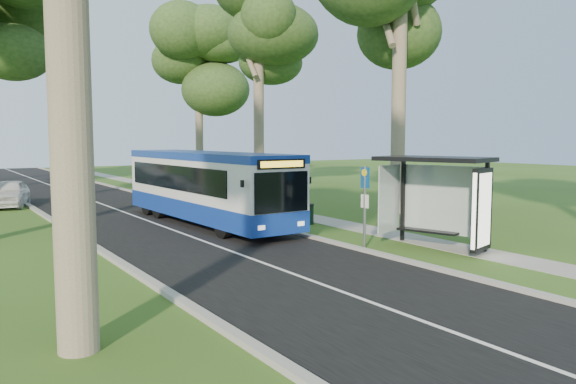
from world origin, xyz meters
name	(u,v)px	position (x,y,z in m)	size (l,w,h in m)	color
ground	(358,250)	(0.00, 0.00, 0.00)	(120.00, 120.00, 0.00)	#315019
road	(147,221)	(-3.50, 10.00, 0.01)	(7.00, 100.00, 0.02)	black
kerb_east	(219,214)	(0.00, 10.00, 0.06)	(0.25, 100.00, 0.12)	#9E9B93
kerb_west	(62,226)	(-7.00, 10.00, 0.06)	(0.25, 100.00, 0.12)	#9E9B93
centre_line	(147,220)	(-3.50, 10.00, 0.02)	(0.12, 100.00, 0.01)	white
footpath	(274,210)	(3.00, 10.00, 0.01)	(1.50, 100.00, 0.02)	gray
bus	(206,187)	(-1.69, 7.78, 1.56)	(2.68, 11.44, 3.02)	white
bus_stop_sign	(365,198)	(0.30, 0.03, 1.68)	(0.09, 0.38, 2.71)	gray
bus_shelter	(449,185)	(2.30, -1.65, 2.13)	(2.81, 3.89, 3.00)	black
litter_bin	(308,214)	(1.87, 5.41, 0.43)	(0.49, 0.49, 0.85)	black
car_white	(9,193)	(-7.85, 18.84, 0.71)	(1.69, 4.19, 1.43)	white
tree_east_c	(258,25)	(6.80, 18.00, 10.75)	(5.20, 5.20, 14.51)	#7A6B56
tree_east_d	(198,64)	(8.00, 30.00, 9.72)	(5.20, 5.20, 13.10)	#7A6B56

